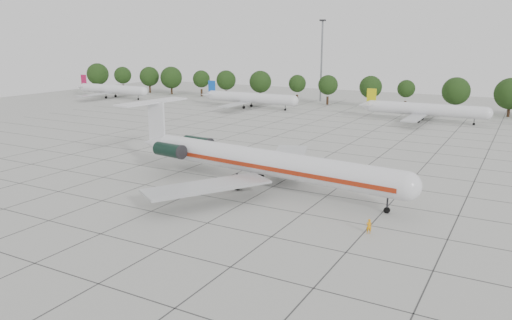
{
  "coord_description": "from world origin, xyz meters",
  "views": [
    {
      "loc": [
        29.89,
        -58.74,
        19.96
      ],
      "look_at": [
        -2.6,
        -0.21,
        3.5
      ],
      "focal_mm": 35.0,
      "sensor_mm": 36.0,
      "label": 1
    }
  ],
  "objects_px": {
    "bg_airliner_b": "(250,98)",
    "bg_airliner_c": "(424,110)",
    "main_airliner": "(253,160)",
    "floodlight_mast": "(322,56)",
    "ground_crew": "(369,226)",
    "bg_airliner_a": "(112,89)"
  },
  "relations": [
    {
      "from": "main_airliner",
      "to": "bg_airliner_c",
      "type": "bearing_deg",
      "value": 87.96
    },
    {
      "from": "main_airliner",
      "to": "bg_airliner_b",
      "type": "distance_m",
      "value": 78.58
    },
    {
      "from": "main_airliner",
      "to": "floodlight_mast",
      "type": "bearing_deg",
      "value": 112.57
    },
    {
      "from": "bg_airliner_a",
      "to": "floodlight_mast",
      "type": "height_order",
      "value": "floodlight_mast"
    },
    {
      "from": "bg_airliner_a",
      "to": "main_airliner",
      "type": "bearing_deg",
      "value": -35.91
    },
    {
      "from": "floodlight_mast",
      "to": "main_airliner",
      "type": "bearing_deg",
      "value": -73.6
    },
    {
      "from": "bg_airliner_c",
      "to": "floodlight_mast",
      "type": "xyz_separation_m",
      "value": [
        -37.18,
        25.21,
        11.37
      ]
    },
    {
      "from": "bg_airliner_c",
      "to": "bg_airliner_b",
      "type": "bearing_deg",
      "value": 179.77
    },
    {
      "from": "main_airliner",
      "to": "bg_airliner_c",
      "type": "relative_size",
      "value": 1.58
    },
    {
      "from": "main_airliner",
      "to": "bg_airliner_c",
      "type": "height_order",
      "value": "main_airliner"
    },
    {
      "from": "bg_airliner_b",
      "to": "bg_airliner_c",
      "type": "height_order",
      "value": "same"
    },
    {
      "from": "bg_airliner_b",
      "to": "bg_airliner_c",
      "type": "xyz_separation_m",
      "value": [
        49.08,
        -0.2,
        0.0
      ]
    },
    {
      "from": "main_airliner",
      "to": "bg_airliner_c",
      "type": "xyz_separation_m",
      "value": [
        9.8,
        67.86,
        -0.79
      ]
    },
    {
      "from": "ground_crew",
      "to": "bg_airliner_b",
      "type": "bearing_deg",
      "value": -80.56
    },
    {
      "from": "main_airliner",
      "to": "bg_airliner_b",
      "type": "relative_size",
      "value": 1.58
    },
    {
      "from": "bg_airliner_b",
      "to": "floodlight_mast",
      "type": "distance_m",
      "value": 29.94
    },
    {
      "from": "bg_airliner_c",
      "to": "floodlight_mast",
      "type": "relative_size",
      "value": 1.11
    },
    {
      "from": "main_airliner",
      "to": "ground_crew",
      "type": "height_order",
      "value": "main_airliner"
    },
    {
      "from": "main_airliner",
      "to": "floodlight_mast",
      "type": "height_order",
      "value": "floodlight_mast"
    },
    {
      "from": "main_airliner",
      "to": "floodlight_mast",
      "type": "relative_size",
      "value": 1.75
    },
    {
      "from": "bg_airliner_b",
      "to": "bg_airliner_c",
      "type": "bearing_deg",
      "value": -0.23
    },
    {
      "from": "ground_crew",
      "to": "bg_airliner_b",
      "type": "xyz_separation_m",
      "value": [
        -58.37,
        77.24,
        2.11
      ]
    }
  ]
}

